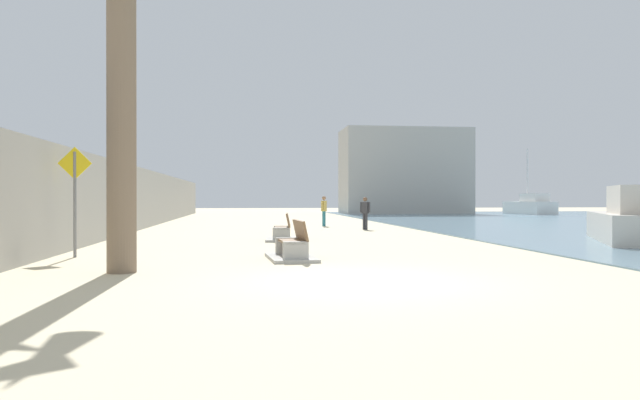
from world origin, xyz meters
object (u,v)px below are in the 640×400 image
boat_far_right (530,206)px  pedestrian_sign (75,189)px  person_walking (365,211)px  bench_far (283,234)px  palm_tree (122,19)px  boat_far_left (635,221)px  bench_near (292,250)px  person_standing (324,209)px

boat_far_right → pedestrian_sign: 47.69m
person_walking → boat_far_right: size_ratio=0.24×
bench_far → person_walking: size_ratio=1.39×
palm_tree → pedestrian_sign: bearing=118.4°
palm_tree → boat_far_left: palm_tree is taller
bench_near → person_standing: person_standing is taller
person_walking → boat_far_right: bearing=50.1°
person_walking → boat_far_left: (7.44, -9.48, -0.16)m
person_walking → pedestrian_sign: size_ratio=0.55×
person_standing → boat_far_left: 15.94m
palm_tree → boat_far_right: bearing=54.5°
palm_tree → bench_far: size_ratio=3.54×
bench_far → boat_far_left: size_ratio=0.32×
palm_tree → bench_far: bearing=66.7°
person_standing → boat_far_left: boat_far_left is taller
person_walking → boat_far_right: boat_far_right is taller
palm_tree → bench_near: 6.57m
palm_tree → boat_far_right: 49.46m
person_standing → pedestrian_sign: bearing=-118.2°
bench_near → boat_far_right: (24.95, 37.87, 0.55)m
person_standing → boat_far_right: (21.92, 20.69, -0.16)m
person_walking → bench_far: bearing=-122.8°
bench_far → person_walking: 8.13m
person_walking → person_standing: person_standing is taller
bench_far → pedestrian_sign: 8.03m
bench_near → boat_far_right: 45.35m
bench_far → boat_far_left: bearing=-12.7°
boat_far_left → pedestrian_sign: 17.77m
palm_tree → pedestrian_sign: size_ratio=2.71×
boat_far_right → person_walking: bearing=-129.9°
bench_near → person_standing: 17.46m
bench_far → person_walking: bearing=57.2°
bench_near → bench_far: bearing=88.6°
bench_near → person_standing: size_ratio=1.34×
bench_near → person_standing: (3.03, 17.18, 0.71)m
palm_tree → person_standing: (6.70, 19.41, -4.26)m
person_walking → boat_far_right: (20.40, 24.39, -0.12)m
bench_near → pedestrian_sign: bearing=167.8°
bench_far → boat_far_left: (11.83, -2.67, 0.51)m
palm_tree → bench_near: (3.67, 2.23, -4.97)m
bench_far → boat_far_right: (24.79, 31.21, 0.55)m
person_standing → palm_tree: bearing=-109.0°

